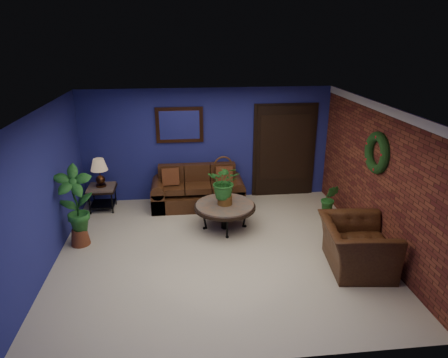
{
  "coord_description": "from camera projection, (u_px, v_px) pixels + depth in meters",
  "views": [
    {
      "loc": [
        -0.57,
        -6.06,
        3.62
      ],
      "look_at": [
        0.16,
        0.55,
        1.15
      ],
      "focal_mm": 32.0,
      "sensor_mm": 36.0,
      "label": 1
    }
  ],
  "objects": [
    {
      "name": "wreath",
      "position": [
        377.0,
        153.0,
        6.7
      ],
      "size": [
        0.16,
        0.72,
        0.72
      ],
      "primitive_type": "torus",
      "rotation": [
        0.0,
        1.57,
        0.0
      ],
      "color": "black",
      "rests_on": "wall_right_brick"
    },
    {
      "name": "wall_left",
      "position": [
        44.0,
        192.0,
        6.25
      ],
      "size": [
        0.04,
        5.0,
        2.5
      ],
      "primitive_type": "cube",
      "color": "navy",
      "rests_on": "ground"
    },
    {
      "name": "sofa",
      "position": [
        198.0,
        192.0,
        8.77
      ],
      "size": [
        1.99,
        0.86,
        0.89
      ],
      "color": "#472A14",
      "rests_on": "ground"
    },
    {
      "name": "crown_molding",
      "position": [
        386.0,
        110.0,
        6.4
      ],
      "size": [
        0.03,
        5.0,
        0.14
      ],
      "primitive_type": "cube",
      "color": "white",
      "rests_on": "wall_right_brick"
    },
    {
      "name": "floor_plant",
      "position": [
        329.0,
        202.0,
        8.05
      ],
      "size": [
        0.4,
        0.36,
        0.76
      ],
      "color": "brown",
      "rests_on": "ground"
    },
    {
      "name": "tall_plant",
      "position": [
        76.0,
        204.0,
        6.94
      ],
      "size": [
        0.71,
        0.54,
        1.48
      ],
      "color": "brown",
      "rests_on": "ground"
    },
    {
      "name": "closet_door",
      "position": [
        284.0,
        151.0,
        9.08
      ],
      "size": [
        1.44,
        0.06,
        2.18
      ],
      "primitive_type": "cube",
      "color": "black",
      "rests_on": "wall_back"
    },
    {
      "name": "wall_right_brick",
      "position": [
        378.0,
        179.0,
        6.81
      ],
      "size": [
        0.04,
        5.0,
        2.5
      ],
      "primitive_type": "cube",
      "color": "brown",
      "rests_on": "ground"
    },
    {
      "name": "end_table",
      "position": [
        102.0,
        192.0,
        8.5
      ],
      "size": [
        0.58,
        0.58,
        0.53
      ],
      "color": "#554F4A",
      "rests_on": "ground"
    },
    {
      "name": "wall_back",
      "position": [
        207.0,
        145.0,
        8.86
      ],
      "size": [
        5.5,
        0.04,
        2.5
      ],
      "primitive_type": "cube",
      "color": "navy",
      "rests_on": "ground"
    },
    {
      "name": "coffee_table",
      "position": [
        225.0,
        207.0,
        7.66
      ],
      "size": [
        1.18,
        1.18,
        0.51
      ],
      "rotation": [
        0.0,
        0.0,
        -0.29
      ],
      "color": "#554F4A",
      "rests_on": "ground"
    },
    {
      "name": "wall_mirror",
      "position": [
        179.0,
        125.0,
        8.6
      ],
      "size": [
        1.02,
        0.06,
        0.77
      ],
      "primitive_type": "cube",
      "color": "#3F2110",
      "rests_on": "wall_back"
    },
    {
      "name": "coffee_plant",
      "position": [
        225.0,
        183.0,
        7.49
      ],
      "size": [
        0.73,
        0.67,
        0.8
      ],
      "color": "brown",
      "rests_on": "coffee_table"
    },
    {
      "name": "ceiling",
      "position": [
        218.0,
        109.0,
        6.1
      ],
      "size": [
        5.5,
        5.0,
        0.02
      ],
      "primitive_type": "cube",
      "color": "silver",
      "rests_on": "wall_back"
    },
    {
      "name": "armchair",
      "position": [
        356.0,
        246.0,
        6.39
      ],
      "size": [
        1.18,
        1.31,
        0.78
      ],
      "primitive_type": "imported",
      "rotation": [
        0.0,
        0.0,
        1.46
      ],
      "color": "#472A14",
      "rests_on": "ground"
    },
    {
      "name": "table_lamp",
      "position": [
        99.0,
        169.0,
        8.32
      ],
      "size": [
        0.35,
        0.35,
        0.59
      ],
      "color": "#3F2110",
      "rests_on": "end_table"
    },
    {
      "name": "side_chair",
      "position": [
        224.0,
        178.0,
        8.78
      ],
      "size": [
        0.46,
        0.46,
        1.05
      ],
      "rotation": [
        0.0,
        0.0,
        0.03
      ],
      "color": "brown",
      "rests_on": "ground"
    },
    {
      "name": "floor",
      "position": [
        219.0,
        252.0,
        6.97
      ],
      "size": [
        5.5,
        5.5,
        0.0
      ],
      "primitive_type": "plane",
      "color": "beige",
      "rests_on": "ground"
    }
  ]
}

